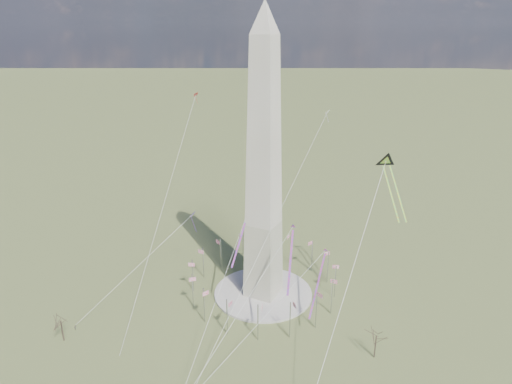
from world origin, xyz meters
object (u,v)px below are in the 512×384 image
at_px(tree_near, 377,334).
at_px(kite_delta_black, 387,165).
at_px(washington_monument, 264,170).
at_px(person_west, 75,327).

distance_m(tree_near, kite_delta_black, 52.54).
relative_size(washington_monument, person_west, 62.11).
height_order(person_west, kite_delta_black, kite_delta_black).
xyz_separation_m(tree_near, kite_delta_black, (-7.39, 28.98, 43.19)).
xyz_separation_m(washington_monument, kite_delta_black, (37.22, 13.70, 3.40)).
bearing_deg(kite_delta_black, tree_near, 72.89).
bearing_deg(person_west, tree_near, -131.42).
bearing_deg(person_west, washington_monument, -104.88).
relative_size(tree_near, person_west, 7.11).
bearing_deg(kite_delta_black, washington_monument, -11.21).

